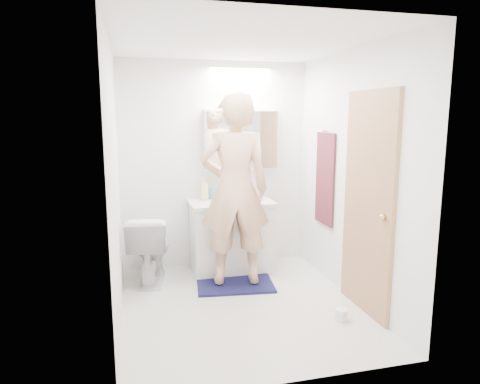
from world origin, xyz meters
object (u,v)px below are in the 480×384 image
object	(u,v)px
toilet	(150,248)
vanity_cabinet	(231,238)
toothbrush_cup	(245,194)
toilet_paper_roll	(341,314)
medicine_cabinet	(241,140)
soap_bottle_b	(214,192)
person	(235,190)
soap_bottle_a	(204,189)

from	to	relation	value
toilet	vanity_cabinet	bearing A→B (deg)	-162.71
toothbrush_cup	toilet_paper_roll	distance (m)	1.87
medicine_cabinet	toothbrush_cup	size ratio (longest dim) A/B	9.16
vanity_cabinet	soap_bottle_b	distance (m)	0.57
toilet_paper_roll	toilet	bearing A→B (deg)	139.49
person	toothbrush_cup	size ratio (longest dim) A/B	20.44
soap_bottle_b	medicine_cabinet	bearing A→B (deg)	5.09
medicine_cabinet	toilet_paper_roll	xyz separation A→B (m)	(0.48, -1.68, -1.45)
toothbrush_cup	soap_bottle_a	bearing A→B (deg)	-178.81
person	toilet_paper_roll	distance (m)	1.57
person	toilet	bearing A→B (deg)	-15.80
vanity_cabinet	soap_bottle_a	xyz separation A→B (m)	(-0.28, 0.15, 0.56)
person	soap_bottle_b	size ratio (longest dim) A/B	11.47
soap_bottle_a	toilet_paper_roll	world-z (taller)	soap_bottle_a
vanity_cabinet	person	world-z (taller)	person
vanity_cabinet	toothbrush_cup	world-z (taller)	toothbrush_cup
vanity_cabinet	person	bearing A→B (deg)	-98.45
person	soap_bottle_b	bearing A→B (deg)	-75.13
person	soap_bottle_b	xyz separation A→B (m)	(-0.09, 0.65, -0.12)
vanity_cabinet	person	size ratio (longest dim) A/B	0.46
toilet_paper_roll	toothbrush_cup	bearing A→B (deg)	105.53
vanity_cabinet	toilet_paper_roll	distance (m)	1.64
medicine_cabinet	toilet_paper_roll	size ratio (longest dim) A/B	8.00
vanity_cabinet	soap_bottle_a	distance (m)	0.64
toilet	toothbrush_cup	distance (m)	1.26
toothbrush_cup	toilet_paper_roll	world-z (taller)	toothbrush_cup
soap_bottle_b	toothbrush_cup	distance (m)	0.37
soap_bottle_a	toilet	bearing A→B (deg)	-157.73
toilet	person	size ratio (longest dim) A/B	0.38
toilet	toothbrush_cup	size ratio (longest dim) A/B	7.74
vanity_cabinet	medicine_cabinet	bearing A→B (deg)	50.50
soap_bottle_a	toilet_paper_roll	bearing A→B (deg)	-59.96
person	soap_bottle_a	size ratio (longest dim) A/B	7.86
vanity_cabinet	soap_bottle_b	xyz separation A→B (m)	(-0.16, 0.18, 0.52)
soap_bottle_a	toothbrush_cup	bearing A→B (deg)	1.19
toilet	medicine_cabinet	bearing A→B (deg)	-153.33
toilet	toilet_paper_roll	bearing A→B (deg)	149.72
soap_bottle_a	soap_bottle_b	size ratio (longest dim) A/B	1.46
soap_bottle_b	soap_bottle_a	bearing A→B (deg)	-165.61
medicine_cabinet	toothbrush_cup	xyz separation A→B (m)	(0.03, -0.05, -0.64)
toilet	person	world-z (taller)	person
soap_bottle_b	toothbrush_cup	bearing A→B (deg)	-3.13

